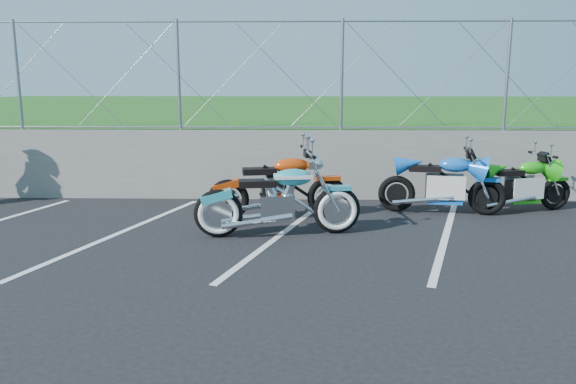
{
  "coord_description": "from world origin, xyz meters",
  "views": [
    {
      "loc": [
        0.28,
        -6.98,
        2.25
      ],
      "look_at": [
        0.07,
        1.3,
        0.56
      ],
      "focal_mm": 35.0,
      "sensor_mm": 36.0,
      "label": 1
    }
  ],
  "objects_px": {
    "naked_orange": "(280,189)",
    "sportbike_green": "(523,187)",
    "sportbike_blue": "(444,186)",
    "cruiser_turquoise": "(280,203)"
  },
  "relations": [
    {
      "from": "naked_orange",
      "to": "sportbike_blue",
      "type": "relative_size",
      "value": 1.08
    },
    {
      "from": "naked_orange",
      "to": "sportbike_blue",
      "type": "height_order",
      "value": "naked_orange"
    },
    {
      "from": "cruiser_turquoise",
      "to": "sportbike_green",
      "type": "xyz_separation_m",
      "value": [
        4.07,
        1.56,
        -0.06
      ]
    },
    {
      "from": "naked_orange",
      "to": "sportbike_green",
      "type": "distance_m",
      "value": 4.15
    },
    {
      "from": "naked_orange",
      "to": "sportbike_green",
      "type": "xyz_separation_m",
      "value": [
        4.11,
        0.56,
        -0.06
      ]
    },
    {
      "from": "naked_orange",
      "to": "sportbike_green",
      "type": "bearing_deg",
      "value": -1.99
    },
    {
      "from": "cruiser_turquoise",
      "to": "sportbike_blue",
      "type": "distance_m",
      "value": 3.04
    },
    {
      "from": "sportbike_blue",
      "to": "cruiser_turquoise",
      "type": "bearing_deg",
      "value": -144.01
    },
    {
      "from": "sportbike_blue",
      "to": "naked_orange",
      "type": "bearing_deg",
      "value": -163.03
    },
    {
      "from": "cruiser_turquoise",
      "to": "naked_orange",
      "type": "xyz_separation_m",
      "value": [
        -0.04,
        1.0,
        0.0
      ]
    }
  ]
}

